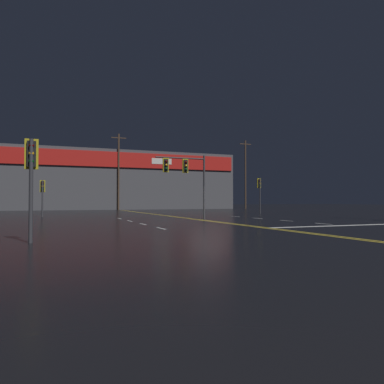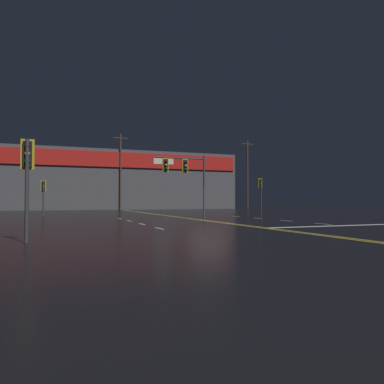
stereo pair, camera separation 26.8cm
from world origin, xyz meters
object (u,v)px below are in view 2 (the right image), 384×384
object	(u,v)px
traffic_signal_median	(184,171)
traffic_signal_corner_northeast	(261,188)
traffic_signal_corner_southwest	(27,166)
traffic_signal_corner_northwest	(43,190)

from	to	relation	value
traffic_signal_median	traffic_signal_corner_northeast	xyz separation A→B (m)	(11.53, 8.57, -0.79)
traffic_signal_median	traffic_signal_corner_southwest	xyz separation A→B (m)	(-9.60, -11.63, -1.01)
traffic_signal_corner_northeast	traffic_signal_corner_northwest	world-z (taller)	traffic_signal_corner_northeast
traffic_signal_corner_northeast	traffic_signal_corner_southwest	world-z (taller)	traffic_signal_corner_northeast
traffic_signal_corner_southwest	traffic_signal_corner_northwest	size ratio (longest dim) A/B	1.10
traffic_signal_corner_northeast	traffic_signal_corner_southwest	bearing A→B (deg)	-136.30
traffic_signal_corner_northeast	traffic_signal_median	bearing A→B (deg)	-143.40
traffic_signal_corner_northeast	traffic_signal_corner_southwest	distance (m)	29.24
traffic_signal_median	traffic_signal_corner_northwest	world-z (taller)	traffic_signal_median
traffic_signal_corner_northeast	traffic_signal_corner_southwest	size ratio (longest dim) A/B	1.09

